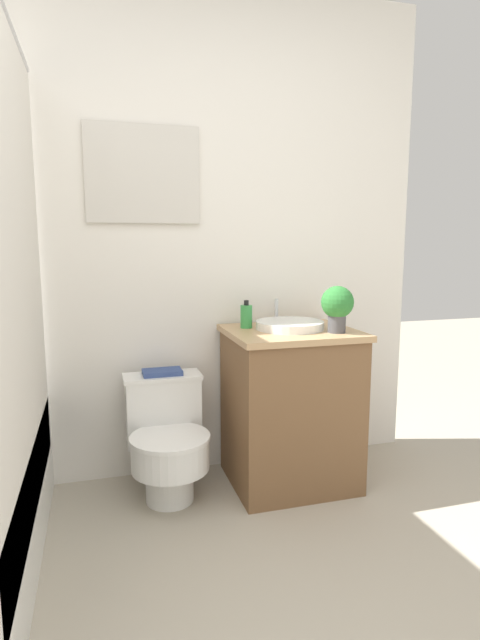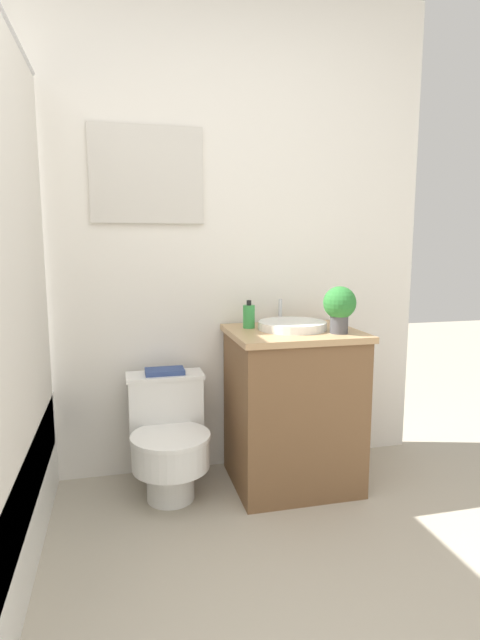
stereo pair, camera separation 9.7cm
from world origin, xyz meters
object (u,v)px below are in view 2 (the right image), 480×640
book_on_tank (165,371)px  soap_bottle (249,316)px  toilet (169,437)px  sink (292,325)px  potted_plant (340,306)px

book_on_tank → soap_bottle: bearing=-5.7°
toilet → book_on_tank: 0.32m
toilet → sink: bearing=-0.7°
soap_bottle → sink: bearing=-24.7°
sink → soap_bottle: 0.22m
toilet → potted_plant: potted_plant is taller
soap_bottle → book_on_tank: size_ratio=0.73×
soap_bottle → potted_plant: size_ratio=0.63×
book_on_tank → potted_plant: bearing=-19.8°
book_on_tank → toilet: bearing=-90.0°
soap_bottle → book_on_tank: soap_bottle is taller
sink → potted_plant: 0.26m
soap_bottle → book_on_tank: 0.50m
potted_plant → sink: bearing=139.1°
toilet → soap_bottle: size_ratio=4.08×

